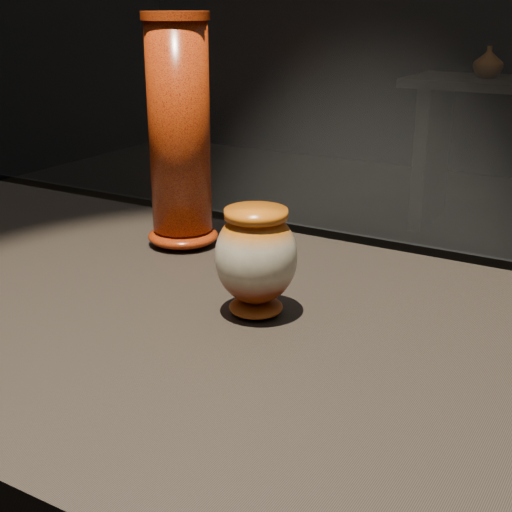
% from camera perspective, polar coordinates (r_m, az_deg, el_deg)
% --- Properties ---
extents(display_plinth, '(2.00, 0.80, 0.90)m').
position_cam_1_polar(display_plinth, '(1.13, -1.91, -17.78)').
color(display_plinth, black).
rests_on(display_plinth, ground).
extents(main_vase, '(0.15, 0.15, 0.15)m').
position_cam_1_polar(main_vase, '(0.98, 0.00, -0.15)').
color(main_vase, '#692109').
rests_on(main_vase, display_plinth).
extents(tall_vase, '(0.14, 0.14, 0.40)m').
position_cam_1_polar(tall_vase, '(1.25, -6.13, 9.41)').
color(tall_vase, '#D04B0D').
rests_on(tall_vase, display_plinth).
extents(back_vase_left, '(0.19, 0.19, 0.18)m').
position_cam_1_polar(back_vase_left, '(4.43, 18.10, 14.53)').
color(back_vase_left, '#9D5416').
rests_on(back_vase_left, back_shelf).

